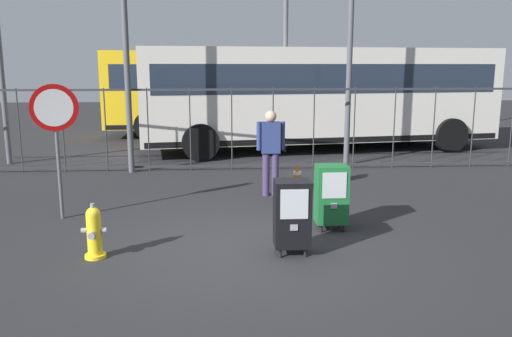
{
  "coord_description": "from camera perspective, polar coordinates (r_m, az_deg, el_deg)",
  "views": [
    {
      "loc": [
        -0.23,
        -6.98,
        2.53
      ],
      "look_at": [
        0.3,
        1.2,
        0.9
      ],
      "focal_mm": 36.71,
      "sensor_mm": 36.0,
      "label": 1
    }
  ],
  "objects": [
    {
      "name": "street_light_far_right",
      "position": [
        12.72,
        -14.21,
        17.34
      ],
      "size": [
        0.32,
        0.32,
        6.79
      ],
      "color": "#4C4F54",
      "rests_on": "ground_plane"
    },
    {
      "name": "stop_sign",
      "position": [
        9.08,
        -21.02,
        4.63
      ],
      "size": [
        0.71,
        0.31,
        2.23
      ],
      "color": "#4C4F54",
      "rests_on": "ground_plane"
    },
    {
      "name": "fire_hydrant",
      "position": [
        7.28,
        -17.23,
        -6.67
      ],
      "size": [
        0.33,
        0.31,
        0.75
      ],
      "color": "yellow",
      "rests_on": "ground_plane"
    },
    {
      "name": "bus_far",
      "position": [
        19.23,
        -0.21,
        8.78
      ],
      "size": [
        10.54,
        2.92,
        3.0
      ],
      "rotation": [
        0.0,
        0.0,
        0.02
      ],
      "color": "gold",
      "rests_on": "ground_plane"
    },
    {
      "name": "newspaper_box_secondary",
      "position": [
        8.16,
        8.21,
        -2.76
      ],
      "size": [
        0.48,
        0.42,
        1.02
      ],
      "color": "black",
      "rests_on": "ground_plane"
    },
    {
      "name": "newspaper_box_primary",
      "position": [
        7.06,
        3.95,
        -4.89
      ],
      "size": [
        0.48,
        0.42,
        1.02
      ],
      "color": "black",
      "rests_on": "ground_plane"
    },
    {
      "name": "pedestrian",
      "position": [
        10.14,
        1.61,
        2.26
      ],
      "size": [
        0.55,
        0.22,
        1.67
      ],
      "color": "#382D51",
      "rests_on": "ground_plane"
    },
    {
      "name": "ground_plane",
      "position": [
        7.42,
        -1.73,
        -8.68
      ],
      "size": [
        60.0,
        60.0,
        0.0
      ],
      "primitive_type": "plane",
      "color": "#262628"
    },
    {
      "name": "bus_near",
      "position": [
        15.87,
        6.84,
        8.19
      ],
      "size": [
        10.74,
        3.89,
        3.0
      ],
      "rotation": [
        0.0,
        0.0,
        0.14
      ],
      "color": "beige",
      "rests_on": "ground_plane"
    },
    {
      "name": "traffic_cone",
      "position": [
        10.87,
        4.52,
        -0.85
      ],
      "size": [
        0.36,
        0.36,
        0.53
      ],
      "color": "black",
      "rests_on": "ground_plane"
    },
    {
      "name": "fence_barrier",
      "position": [
        12.68,
        -2.65,
        4.38
      ],
      "size": [
        18.03,
        0.04,
        2.0
      ],
      "color": "#2D2D33",
      "rests_on": "ground_plane"
    }
  ]
}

